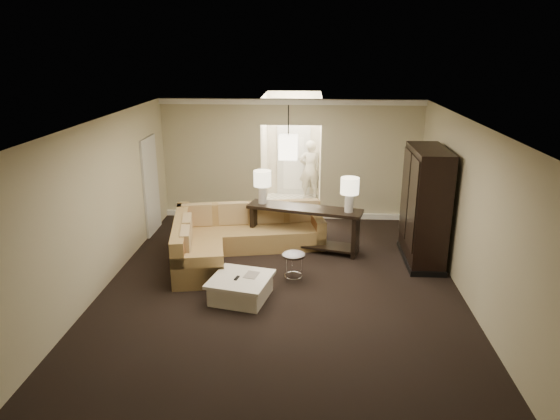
# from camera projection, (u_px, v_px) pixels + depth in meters

# --- Properties ---
(ground) EXTENTS (8.00, 8.00, 0.00)m
(ground) POSITION_uv_depth(u_px,v_px,m) (280.00, 295.00, 8.25)
(ground) COLOR black
(ground) RESTS_ON ground
(wall_back) EXTENTS (6.00, 0.04, 2.80)m
(wall_back) POSITION_uv_depth(u_px,v_px,m) (291.00, 160.00, 11.61)
(wall_back) COLOR #C1BA92
(wall_back) RESTS_ON ground
(wall_front) EXTENTS (6.00, 0.04, 2.80)m
(wall_front) POSITION_uv_depth(u_px,v_px,m) (250.00, 373.00, 4.02)
(wall_front) COLOR #C1BA92
(wall_front) RESTS_ON ground
(wall_left) EXTENTS (0.04, 8.00, 2.80)m
(wall_left) POSITION_uv_depth(u_px,v_px,m) (94.00, 211.00, 7.99)
(wall_left) COLOR #C1BA92
(wall_left) RESTS_ON ground
(wall_right) EXTENTS (0.04, 8.00, 2.80)m
(wall_right) POSITION_uv_depth(u_px,v_px,m) (475.00, 219.00, 7.64)
(wall_right) COLOR #C1BA92
(wall_right) RESTS_ON ground
(ceiling) EXTENTS (6.00, 8.00, 0.02)m
(ceiling) POSITION_uv_depth(u_px,v_px,m) (280.00, 125.00, 7.38)
(ceiling) COLOR silver
(ceiling) RESTS_ON wall_back
(crown_molding) EXTENTS (6.00, 0.10, 0.12)m
(crown_molding) POSITION_uv_depth(u_px,v_px,m) (291.00, 102.00, 11.15)
(crown_molding) COLOR white
(crown_molding) RESTS_ON wall_back
(baseboard) EXTENTS (6.00, 0.10, 0.12)m
(baseboard) POSITION_uv_depth(u_px,v_px,m) (290.00, 215.00, 11.98)
(baseboard) COLOR white
(baseboard) RESTS_ON ground
(side_door) EXTENTS (0.05, 0.90, 2.10)m
(side_door) POSITION_uv_depth(u_px,v_px,m) (151.00, 186.00, 10.76)
(side_door) COLOR silver
(side_door) RESTS_ON ground
(foyer) EXTENTS (1.44, 2.02, 2.80)m
(foyer) POSITION_uv_depth(u_px,v_px,m) (293.00, 152.00, 12.91)
(foyer) COLOR white
(foyer) RESTS_ON ground
(sectional_sofa) EXTENTS (3.07, 2.77, 0.88)m
(sectional_sofa) POSITION_uv_depth(u_px,v_px,m) (234.00, 237.00, 9.76)
(sectional_sofa) COLOR brown
(sectional_sofa) RESTS_ON ground
(coffee_table) EXTENTS (1.11, 1.11, 0.39)m
(coffee_table) POSITION_uv_depth(u_px,v_px,m) (241.00, 288.00, 8.08)
(coffee_table) COLOR white
(coffee_table) RESTS_ON ground
(console_table) EXTENTS (2.34, 1.09, 0.88)m
(console_table) POSITION_uv_depth(u_px,v_px,m) (304.00, 224.00, 9.96)
(console_table) COLOR black
(console_table) RESTS_ON ground
(armoire) EXTENTS (0.65, 1.51, 2.18)m
(armoire) POSITION_uv_depth(u_px,v_px,m) (424.00, 209.00, 9.26)
(armoire) COLOR black
(armoire) RESTS_ON ground
(drink_table) EXTENTS (0.40, 0.40, 0.50)m
(drink_table) POSITION_uv_depth(u_px,v_px,m) (294.00, 262.00, 8.65)
(drink_table) COLOR black
(drink_table) RESTS_ON ground
(table_lamp_left) EXTENTS (0.35, 0.35, 0.68)m
(table_lamp_left) POSITION_uv_depth(u_px,v_px,m) (262.00, 182.00, 9.98)
(table_lamp_left) COLOR silver
(table_lamp_left) RESTS_ON console_table
(table_lamp_right) EXTENTS (0.35, 0.35, 0.68)m
(table_lamp_right) POSITION_uv_depth(u_px,v_px,m) (350.00, 189.00, 9.45)
(table_lamp_right) COLOR silver
(table_lamp_right) RESTS_ON console_table
(pendant_light) EXTENTS (0.38, 0.38, 1.09)m
(pendant_light) POSITION_uv_depth(u_px,v_px,m) (288.00, 147.00, 10.20)
(pendant_light) COLOR black
(pendant_light) RESTS_ON ceiling
(person) EXTENTS (0.65, 0.44, 1.74)m
(person) POSITION_uv_depth(u_px,v_px,m) (310.00, 166.00, 13.27)
(person) COLOR beige
(person) RESTS_ON ground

